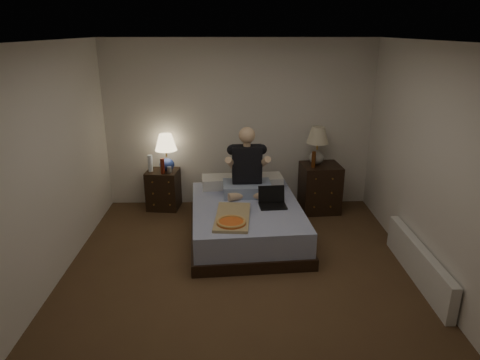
{
  "coord_description": "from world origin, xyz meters",
  "views": [
    {
      "loc": [
        -0.08,
        -4.06,
        2.61
      ],
      "look_at": [
        0.0,
        0.9,
        0.85
      ],
      "focal_mm": 32.0,
      "sensor_mm": 36.0,
      "label": 1
    }
  ],
  "objects_px": {
    "water_bottle": "(150,163)",
    "nightstand_right": "(320,188)",
    "pizza_box": "(231,223)",
    "lamp_left": "(166,153)",
    "bed": "(246,221)",
    "beer_bottle_right": "(314,159)",
    "person": "(247,162)",
    "laptop": "(273,198)",
    "lamp_right": "(317,146)",
    "nightstand_left": "(164,189)",
    "radiator": "(418,263)",
    "beer_bottle_left": "(162,166)",
    "soda_can": "(169,170)"
  },
  "relations": [
    {
      "from": "person",
      "to": "pizza_box",
      "type": "relative_size",
      "value": 1.22
    },
    {
      "from": "bed",
      "to": "lamp_left",
      "type": "height_order",
      "value": "lamp_left"
    },
    {
      "from": "beer_bottle_right",
      "to": "lamp_left",
      "type": "bearing_deg",
      "value": 173.74
    },
    {
      "from": "nightstand_left",
      "to": "bed",
      "type": "bearing_deg",
      "value": -33.11
    },
    {
      "from": "nightstand_left",
      "to": "person",
      "type": "distance_m",
      "value": 1.54
    },
    {
      "from": "person",
      "to": "laptop",
      "type": "xyz_separation_m",
      "value": [
        0.32,
        -0.45,
        -0.35
      ]
    },
    {
      "from": "bed",
      "to": "beer_bottle_left",
      "type": "xyz_separation_m",
      "value": [
        -1.2,
        0.88,
        0.48
      ]
    },
    {
      "from": "lamp_right",
      "to": "radiator",
      "type": "bearing_deg",
      "value": -68.29
    },
    {
      "from": "nightstand_right",
      "to": "laptop",
      "type": "bearing_deg",
      "value": -135.23
    },
    {
      "from": "bed",
      "to": "pizza_box",
      "type": "height_order",
      "value": "pizza_box"
    },
    {
      "from": "beer_bottle_left",
      "to": "lamp_left",
      "type": "bearing_deg",
      "value": 71.08
    },
    {
      "from": "nightstand_right",
      "to": "lamp_left",
      "type": "distance_m",
      "value": 2.35
    },
    {
      "from": "nightstand_left",
      "to": "person",
      "type": "bearing_deg",
      "value": -20.4
    },
    {
      "from": "beer_bottle_left",
      "to": "radiator",
      "type": "relative_size",
      "value": 0.14
    },
    {
      "from": "nightstand_left",
      "to": "beer_bottle_right",
      "type": "bearing_deg",
      "value": 0.2
    },
    {
      "from": "soda_can",
      "to": "laptop",
      "type": "height_order",
      "value": "same"
    },
    {
      "from": "soda_can",
      "to": "radiator",
      "type": "xyz_separation_m",
      "value": [
        2.95,
        -1.94,
        -0.45
      ]
    },
    {
      "from": "bed",
      "to": "beer_bottle_right",
      "type": "xyz_separation_m",
      "value": [
        0.99,
        0.77,
        0.61
      ]
    },
    {
      "from": "beer_bottle_left",
      "to": "radiator",
      "type": "distance_m",
      "value": 3.64
    },
    {
      "from": "laptop",
      "to": "pizza_box",
      "type": "xyz_separation_m",
      "value": [
        -0.53,
        -0.56,
        -0.08
      ]
    },
    {
      "from": "pizza_box",
      "to": "lamp_left",
      "type": "bearing_deg",
      "value": 124.69
    },
    {
      "from": "beer_bottle_left",
      "to": "soda_can",
      "type": "bearing_deg",
      "value": 9.66
    },
    {
      "from": "lamp_left",
      "to": "soda_can",
      "type": "height_order",
      "value": "lamp_left"
    },
    {
      "from": "water_bottle",
      "to": "laptop",
      "type": "distance_m",
      "value": 2.04
    },
    {
      "from": "laptop",
      "to": "radiator",
      "type": "relative_size",
      "value": 0.21
    },
    {
      "from": "bed",
      "to": "laptop",
      "type": "distance_m",
      "value": 0.49
    },
    {
      "from": "nightstand_right",
      "to": "laptop",
      "type": "xyz_separation_m",
      "value": [
        -0.79,
        -0.94,
        0.22
      ]
    },
    {
      "from": "water_bottle",
      "to": "beer_bottle_right",
      "type": "bearing_deg",
      "value": -5.04
    },
    {
      "from": "beer_bottle_right",
      "to": "person",
      "type": "relative_size",
      "value": 0.25
    },
    {
      "from": "nightstand_left",
      "to": "beer_bottle_left",
      "type": "xyz_separation_m",
      "value": [
        0.03,
        -0.13,
        0.41
      ]
    },
    {
      "from": "lamp_left",
      "to": "beer_bottle_right",
      "type": "distance_m",
      "value": 2.16
    },
    {
      "from": "lamp_left",
      "to": "nightstand_left",
      "type": "bearing_deg",
      "value": 180.0
    },
    {
      "from": "beer_bottle_left",
      "to": "pizza_box",
      "type": "height_order",
      "value": "beer_bottle_left"
    },
    {
      "from": "water_bottle",
      "to": "beer_bottle_right",
      "type": "height_order",
      "value": "beer_bottle_right"
    },
    {
      "from": "bed",
      "to": "nightstand_right",
      "type": "distance_m",
      "value": 1.43
    },
    {
      "from": "lamp_right",
      "to": "water_bottle",
      "type": "relative_size",
      "value": 2.24
    },
    {
      "from": "nightstand_left",
      "to": "beer_bottle_left",
      "type": "bearing_deg",
      "value": -71.28
    },
    {
      "from": "bed",
      "to": "water_bottle",
      "type": "height_order",
      "value": "water_bottle"
    },
    {
      "from": "nightstand_left",
      "to": "lamp_left",
      "type": "height_order",
      "value": "lamp_left"
    },
    {
      "from": "nightstand_left",
      "to": "beer_bottle_right",
      "type": "height_order",
      "value": "beer_bottle_right"
    },
    {
      "from": "nightstand_right",
      "to": "water_bottle",
      "type": "relative_size",
      "value": 2.88
    },
    {
      "from": "nightstand_left",
      "to": "person",
      "type": "height_order",
      "value": "person"
    },
    {
      "from": "lamp_right",
      "to": "beer_bottle_right",
      "type": "bearing_deg",
      "value": -115.79
    },
    {
      "from": "pizza_box",
      "to": "radiator",
      "type": "height_order",
      "value": "pizza_box"
    },
    {
      "from": "soda_can",
      "to": "laptop",
      "type": "xyz_separation_m",
      "value": [
        1.45,
        -0.96,
        -0.07
      ]
    },
    {
      "from": "lamp_left",
      "to": "radiator",
      "type": "height_order",
      "value": "lamp_left"
    },
    {
      "from": "nightstand_left",
      "to": "radiator",
      "type": "height_order",
      "value": "nightstand_left"
    },
    {
      "from": "lamp_left",
      "to": "bed",
      "type": "bearing_deg",
      "value": -41.15
    },
    {
      "from": "water_bottle",
      "to": "nightstand_right",
      "type": "bearing_deg",
      "value": -2.64
    },
    {
      "from": "nightstand_right",
      "to": "laptop",
      "type": "height_order",
      "value": "nightstand_right"
    }
  ]
}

